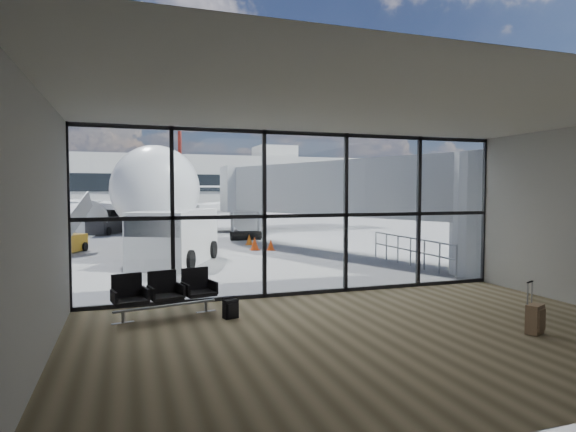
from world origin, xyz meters
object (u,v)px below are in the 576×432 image
seating_row (164,291)px  mobile_stairs (59,242)px  airliner (173,191)px  service_van (174,236)px  backpack (231,309)px  suitcase (535,319)px  belt_loader (106,224)px

seating_row → mobile_stairs: mobile_stairs is taller
airliner → service_van: size_ratio=6.89×
backpack → mobile_stairs: (-5.20, 13.73, 0.31)m
backpack → suitcase: suitcase is taller
airliner → mobile_stairs: airliner is taller
seating_row → mobile_stairs: 13.57m
service_van → belt_loader: bearing=126.3°
suitcase → seating_row: bearing=126.6°
seating_row → backpack: 1.60m
backpack → service_van: service_van is taller
suitcase → mobile_stairs: mobile_stairs is taller
suitcase → belt_loader: (-9.11, 27.08, 0.35)m
service_van → belt_loader: 15.50m
seating_row → suitcase: (6.95, -3.83, -0.26)m
suitcase → airliner: airliner is taller
seating_row → airliner: size_ratio=0.06×
airliner → service_van: airliner is taller
suitcase → mobile_stairs: 19.99m
service_van → mobile_stairs: size_ratio=1.51×
airliner → belt_loader: 5.61m
backpack → belt_loader: bearing=83.5°
service_van → seating_row: bearing=-72.3°
seating_row → mobile_stairs: bearing=93.7°
backpack → belt_loader: 24.21m
seating_row → suitcase: 7.94m
airliner → belt_loader: airliner is taller
backpack → belt_loader: (-3.56, 23.95, 0.44)m
seating_row → belt_loader: (-2.16, 23.25, 0.09)m
suitcase → mobile_stairs: bearing=98.0°
backpack → airliner: airliner is taller
airliner → seating_row: bearing=-87.9°
seating_row → backpack: (1.40, -0.70, -0.34)m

